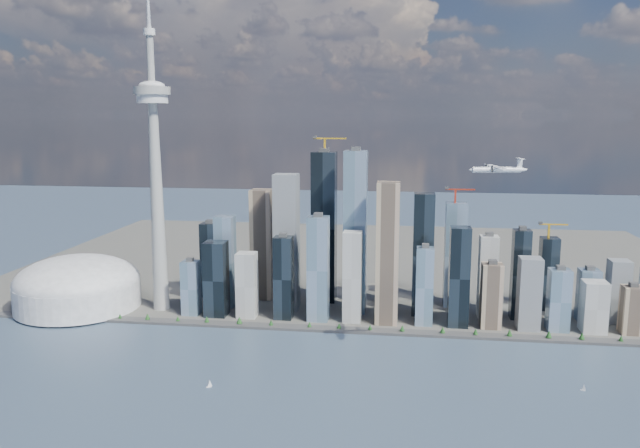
# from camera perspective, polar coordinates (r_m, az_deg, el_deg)

# --- Properties ---
(ground) EXTENTS (4000.00, 4000.00, 0.00)m
(ground) POSITION_cam_1_polar(r_m,az_deg,el_deg) (714.77, -0.47, -16.45)
(ground) COLOR #304454
(ground) RESTS_ON ground
(seawall) EXTENTS (1100.00, 22.00, 4.00)m
(seawall) POSITION_cam_1_polar(r_m,az_deg,el_deg) (942.91, 1.73, -9.63)
(seawall) COLOR #383838
(seawall) RESTS_ON ground
(land) EXTENTS (1400.00, 900.00, 3.00)m
(land) POSITION_cam_1_polar(r_m,az_deg,el_deg) (1373.83, 3.70, -3.41)
(land) COLOR #4C4C47
(land) RESTS_ON ground
(shoreline_trees) EXTENTS (960.53, 7.20, 8.80)m
(shoreline_trees) POSITION_cam_1_polar(r_m,az_deg,el_deg) (940.67, 1.73, -9.24)
(shoreline_trees) COLOR #3F2D1E
(shoreline_trees) RESTS_ON seawall
(skyscraper_cluster) EXTENTS (736.00, 142.00, 280.81)m
(skyscraper_cluster) POSITION_cam_1_polar(r_m,az_deg,el_deg) (998.02, 5.69, -3.45)
(skyscraper_cluster) COLOR black
(skyscraper_cluster) RESTS_ON land
(needle_tower) EXTENTS (56.00, 56.00, 550.50)m
(needle_tower) POSITION_cam_1_polar(r_m,az_deg,el_deg) (1025.22, -14.82, 5.02)
(needle_tower) COLOR #9A9A95
(needle_tower) RESTS_ON land
(dome_stadium) EXTENTS (200.00, 200.00, 86.00)m
(dome_stadium) POSITION_cam_1_polar(r_m,az_deg,el_deg) (1110.03, -21.29, -5.28)
(dome_stadium) COLOR #BCBCBC
(dome_stadium) RESTS_ON land
(airplane) EXTENTS (68.73, 61.02, 16.78)m
(airplane) POSITION_cam_1_polar(r_m,az_deg,el_deg) (758.45, 15.93, 4.86)
(airplane) COLOR white
(airplane) RESTS_ON ground
(sailboat_west) EXTENTS (6.91, 4.09, 9.82)m
(sailboat_west) POSITION_cam_1_polar(r_m,az_deg,el_deg) (772.03, -10.07, -14.27)
(sailboat_west) COLOR white
(sailboat_west) RESTS_ON ground
(sailboat_east) EXTENTS (5.98, 3.66, 8.54)m
(sailboat_east) POSITION_cam_1_polar(r_m,az_deg,el_deg) (813.00, 22.95, -13.68)
(sailboat_east) COLOR white
(sailboat_east) RESTS_ON ground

